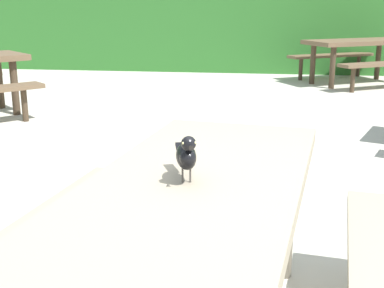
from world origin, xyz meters
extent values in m
cube|color=#2D6B28|center=(0.00, 9.50, 1.10)|extent=(28.00, 2.19, 2.21)
cube|color=gray|center=(-0.23, -0.02, 0.70)|extent=(1.00, 1.89, 0.07)
cylinder|color=#635B4C|center=(-0.39, 0.71, 0.33)|extent=(0.09, 0.09, 0.67)
cylinder|color=#635B4C|center=(0.13, 0.64, 0.33)|extent=(0.09, 0.09, 0.67)
cube|color=gray|center=(-0.92, 0.08, 0.41)|extent=(0.52, 1.73, 0.05)
cylinder|color=#635B4C|center=(-0.83, 0.71, 0.20)|extent=(0.07, 0.07, 0.39)
cylinder|color=#635B4C|center=(0.55, 0.52, 0.20)|extent=(0.07, 0.07, 0.39)
ellipsoid|color=black|center=(-0.26, -0.07, 0.84)|extent=(0.11, 0.16, 0.09)
ellipsoid|color=black|center=(-0.25, -0.11, 0.84)|extent=(0.08, 0.08, 0.06)
sphere|color=black|center=(-0.24, -0.13, 0.90)|extent=(0.05, 0.05, 0.05)
sphere|color=#EAE08C|center=(-0.22, -0.13, 0.90)|extent=(0.01, 0.01, 0.01)
sphere|color=#EAE08C|center=(-0.26, -0.15, 0.90)|extent=(0.01, 0.01, 0.01)
cone|color=black|center=(-0.23, -0.17, 0.90)|extent=(0.02, 0.03, 0.02)
cube|color=black|center=(-0.29, 0.04, 0.82)|extent=(0.06, 0.11, 0.04)
cylinder|color=#47423D|center=(-0.24, -0.07, 0.77)|extent=(0.01, 0.01, 0.05)
cylinder|color=#47423D|center=(-0.27, -0.08, 0.77)|extent=(0.01, 0.01, 0.05)
cylinder|color=#423324|center=(-3.04, 4.17, 0.33)|extent=(0.09, 0.09, 0.67)
cylinder|color=#423324|center=(-2.77, 3.83, 0.20)|extent=(0.07, 0.07, 0.39)
cube|color=brown|center=(1.54, 7.37, 0.70)|extent=(1.94, 1.57, 0.07)
cylinder|color=#423324|center=(2.01, 7.95, 0.33)|extent=(0.09, 0.09, 0.67)
cylinder|color=#423324|center=(1.07, 6.78, 0.33)|extent=(0.09, 0.09, 0.67)
cylinder|color=#423324|center=(0.80, 7.23, 0.33)|extent=(0.09, 0.09, 0.67)
cylinder|color=#423324|center=(1.35, 6.44, 0.20)|extent=(0.07, 0.07, 0.39)
cube|color=brown|center=(1.18, 7.97, 0.41)|extent=(1.61, 1.12, 0.05)
cylinder|color=#423324|center=(1.73, 8.29, 0.20)|extent=(0.07, 0.07, 0.39)
cylinder|color=#423324|center=(0.63, 7.64, 0.20)|extent=(0.07, 0.07, 0.39)
camera|label=1|loc=(0.01, -1.81, 1.37)|focal=48.61mm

